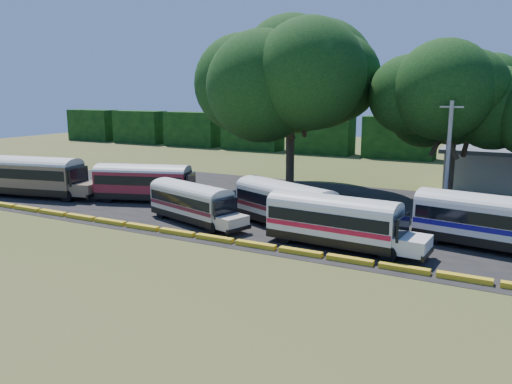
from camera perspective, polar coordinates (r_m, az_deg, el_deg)
The scene contains 13 objects.
ground at distance 30.90m, azimuth -3.38°, elevation -6.43°, with size 160.00×160.00×0.00m, color #3C551C.
asphalt_strip at distance 40.89m, azimuth 6.58°, elevation -2.04°, with size 64.00×24.00×0.02m, color black.
curb at distance 31.67m, azimuth -2.44°, elevation -5.69°, with size 53.70×0.45×0.30m.
treeline_backdrop at distance 74.99m, azimuth 16.05°, elevation 5.99°, with size 130.00×4.00×6.00m.
bus_beige at distance 49.54m, azimuth -23.96°, elevation 1.89°, with size 11.60×5.02×3.71m.
bus_red at distance 44.41m, azimuth -12.52°, elevation 1.31°, with size 10.28×5.50×3.29m.
bus_cream_west at distance 36.64m, azimuth -7.26°, elevation -0.99°, with size 9.14×4.75×2.92m.
bus_cream_east at distance 34.87m, azimuth 3.51°, elevation -1.23°, with size 10.06×6.16×3.26m.
bus_white_red at distance 30.90m, azimuth 9.15°, elevation -3.01°, with size 10.02×3.08×3.25m.
bus_white_blue at distance 33.32m, azimuth 25.32°, elevation -2.81°, with size 10.49×4.01×3.36m.
tree_west at distance 47.96m, azimuth 4.05°, elevation 13.81°, with size 13.66×13.66×16.54m.
tree_center at distance 45.56m, azimuth 21.76°, elevation 9.88°, with size 10.22×10.22×12.67m.
utility_pole at distance 38.65m, azimuth 21.05°, elevation 3.32°, with size 1.60×0.30×8.84m.
Camera 1 is at (15.33, -25.12, 9.42)m, focal length 35.00 mm.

